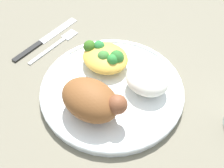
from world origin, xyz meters
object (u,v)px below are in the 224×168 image
Objects in this scene: roasted_chicken at (93,101)px; fork at (56,44)px; plate at (112,90)px; mac_cheese_with_broccoli at (105,57)px; rice_pile at (147,80)px; knife at (41,42)px.

fork is (-0.19, 0.11, -0.05)m from roasted_chicken.
mac_cheese_with_broccoli reaches higher than plate.
rice_pile is 0.24m from fork.
knife is (-0.23, 0.09, -0.05)m from roasted_chicken.
plate is at bearing -42.49° from mac_cheese_with_broccoli.
mac_cheese_with_broccoli is at bearing 137.51° from plate.
fork is 0.04m from knife.
knife is at bearing 158.17° from roasted_chicken.
knife is (-0.17, -0.02, -0.03)m from mac_cheese_with_broccoli.
rice_pile reaches higher than knife.
mac_cheese_with_broccoli is (-0.06, 0.11, -0.01)m from roasted_chicken.
roasted_chicken is 0.85× the size of fork.
roasted_chicken reaches higher than plate.
plate is 2.34× the size of roasted_chicken.
mac_cheese_with_broccoli is 0.14m from fork.
roasted_chicken is 0.23m from fork.
knife is (-0.22, 0.02, -0.01)m from plate.
rice_pile is (0.05, 0.10, -0.01)m from roasted_chicken.
plate is 0.07m from rice_pile.
roasted_chicken is 0.25m from knife.
plate reaches higher than fork.
plate reaches higher than knife.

